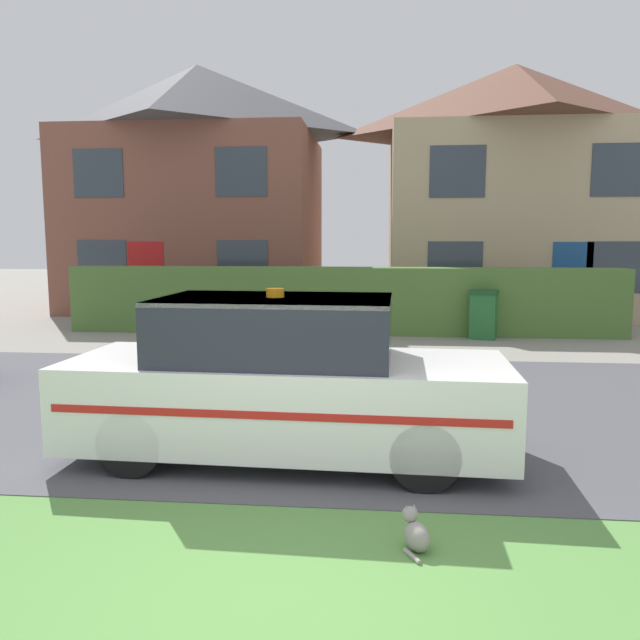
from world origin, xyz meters
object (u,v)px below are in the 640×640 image
(house_left, at_px, (200,186))
(wheelie_bin, at_px, (484,314))
(police_car, at_px, (284,382))
(cat, at_px, (415,533))
(house_right, at_px, (512,188))

(house_left, bearing_deg, wheelie_bin, -35.47)
(police_car, height_order, cat, police_car)
(house_right, bearing_deg, police_car, -109.61)
(police_car, distance_m, wheelie_bin, 8.54)
(police_car, distance_m, house_right, 14.70)
(police_car, xyz_separation_m, cat, (1.19, -1.77, -0.65))
(police_car, relative_size, house_left, 0.57)
(cat, height_order, house_left, house_left)
(police_car, relative_size, cat, 12.32)
(police_car, relative_size, house_right, 0.57)
(police_car, height_order, house_right, house_right)
(police_car, xyz_separation_m, house_right, (4.83, 13.57, 2.94))
(house_right, bearing_deg, cat, -103.35)
(police_car, bearing_deg, house_left, 111.08)
(house_right, height_order, wheelie_bin, house_right)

